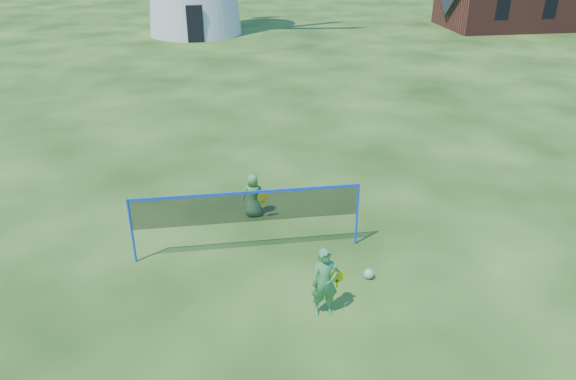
% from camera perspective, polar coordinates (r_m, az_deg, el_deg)
% --- Properties ---
extents(ground, '(220.00, 220.00, 0.00)m').
position_cam_1_polar(ground, '(12.07, -0.59, -7.50)').
color(ground, black).
rests_on(ground, ground).
extents(badminton_net, '(5.05, 0.05, 1.55)m').
position_cam_1_polar(badminton_net, '(11.82, -4.36, -1.93)').
color(badminton_net, blue).
rests_on(badminton_net, ground).
extents(player_girl, '(0.68, 0.37, 1.42)m').
position_cam_1_polar(player_girl, '(10.25, 3.93, -9.70)').
color(player_girl, '#378B43').
rests_on(player_girl, ground).
extents(player_boy, '(0.65, 0.44, 1.15)m').
position_cam_1_polar(player_boy, '(13.61, -3.68, -0.54)').
color(player_boy, '#4A8841').
rests_on(player_boy, ground).
extents(play_ball, '(0.22, 0.22, 0.22)m').
position_cam_1_polar(play_ball, '(11.60, 8.54, -8.75)').
color(play_ball, green).
rests_on(play_ball, ground).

